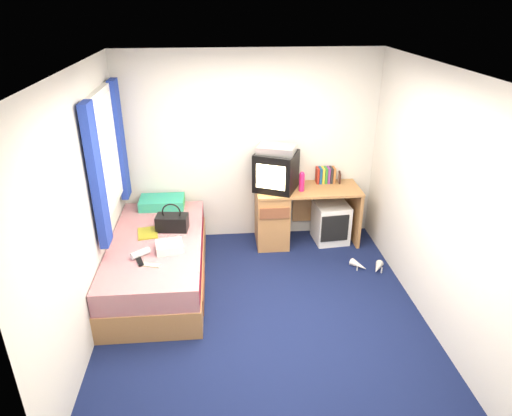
{
  "coord_description": "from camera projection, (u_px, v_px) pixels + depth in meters",
  "views": [
    {
      "loc": [
        -0.39,
        -3.76,
        2.94
      ],
      "look_at": [
        -0.01,
        0.7,
        0.84
      ],
      "focal_mm": 32.0,
      "sensor_mm": 36.0,
      "label": 1
    }
  ],
  "objects": [
    {
      "name": "book_row",
      "position": [
        325.0,
        175.0,
        5.83
      ],
      "size": [
        0.24,
        0.13,
        0.2
      ],
      "color": "maroon",
      "rests_on": "desk"
    },
    {
      "name": "crt_tv",
      "position": [
        276.0,
        171.0,
        5.57
      ],
      "size": [
        0.61,
        0.6,
        0.47
      ],
      "rotation": [
        0.0,
        0.0,
        -0.43
      ],
      "color": "black",
      "rests_on": "desk"
    },
    {
      "name": "room_shell",
      "position": [
        263.0,
        179.0,
        4.05
      ],
      "size": [
        3.4,
        3.4,
        3.4
      ],
      "color": "white",
      "rests_on": "ground"
    },
    {
      "name": "remote_control",
      "position": [
        140.0,
        262.0,
        4.5
      ],
      "size": [
        0.1,
        0.17,
        0.02
      ],
      "primitive_type": "cube",
      "rotation": [
        0.0,
        0.0,
        0.34
      ],
      "color": "black",
      "rests_on": "bed"
    },
    {
      "name": "bed",
      "position": [
        158.0,
        261.0,
        5.04
      ],
      "size": [
        1.01,
        2.0,
        0.54
      ],
      "color": "#B27D4A",
      "rests_on": "ground"
    },
    {
      "name": "colour_swatch_fan",
      "position": [
        149.0,
        265.0,
        4.45
      ],
      "size": [
        0.23,
        0.12,
        0.01
      ],
      "primitive_type": "cube",
      "rotation": [
        0.0,
        0.0,
        -0.29
      ],
      "color": "yellow",
      "rests_on": "bed"
    },
    {
      "name": "pillow",
      "position": [
        162.0,
        202.0,
        5.67
      ],
      "size": [
        0.54,
        0.35,
        0.12
      ],
      "primitive_type": "cube",
      "rotation": [
        0.0,
        0.0,
        0.0
      ],
      "color": "teal",
      "rests_on": "bed"
    },
    {
      "name": "water_bottle",
      "position": [
        140.0,
        253.0,
        4.6
      ],
      "size": [
        0.2,
        0.18,
        0.07
      ],
      "primitive_type": "cylinder",
      "rotation": [
        0.0,
        1.57,
        0.7
      ],
      "color": "silver",
      "rests_on": "bed"
    },
    {
      "name": "handbag",
      "position": [
        172.0,
        222.0,
        5.1
      ],
      "size": [
        0.37,
        0.23,
        0.32
      ],
      "rotation": [
        0.0,
        0.0,
        -0.11
      ],
      "color": "black",
      "rests_on": "bed"
    },
    {
      "name": "magazine",
      "position": [
        148.0,
        233.0,
        5.04
      ],
      "size": [
        0.25,
        0.31,
        0.01
      ],
      "primitive_type": "cube",
      "rotation": [
        0.0,
        0.0,
        0.17
      ],
      "color": "yellow",
      "rests_on": "bed"
    },
    {
      "name": "storage_cube",
      "position": [
        331.0,
        222.0,
        5.92
      ],
      "size": [
        0.45,
        0.45,
        0.52
      ],
      "primitive_type": "cube",
      "rotation": [
        0.0,
        0.0,
        0.09
      ],
      "color": "white",
      "rests_on": "ground"
    },
    {
      "name": "window_assembly",
      "position": [
        107.0,
        155.0,
        4.76
      ],
      "size": [
        0.11,
        1.42,
        1.4
      ],
      "color": "silver",
      "rests_on": "room_shell"
    },
    {
      "name": "pink_water_bottle",
      "position": [
        302.0,
        182.0,
        5.57
      ],
      "size": [
        0.08,
        0.08,
        0.22
      ],
      "primitive_type": "cylinder",
      "rotation": [
        0.0,
        0.0,
        -0.14
      ],
      "color": "#D81E62",
      "rests_on": "desk"
    },
    {
      "name": "towel",
      "position": [
        169.0,
        247.0,
        4.7
      ],
      "size": [
        0.3,
        0.27,
        0.09
      ],
      "primitive_type": "cube",
      "rotation": [
        0.0,
        0.0,
        0.16
      ],
      "color": "silver",
      "rests_on": "bed"
    },
    {
      "name": "vcr",
      "position": [
        277.0,
        149.0,
        5.46
      ],
      "size": [
        0.52,
        0.45,
        0.08
      ],
      "primitive_type": "cube",
      "rotation": [
        0.0,
        0.0,
        -0.35
      ],
      "color": "silver",
      "rests_on": "crt_tv"
    },
    {
      "name": "desk",
      "position": [
        285.0,
        213.0,
        5.83
      ],
      "size": [
        1.3,
        0.55,
        0.75
      ],
      "color": "#B27D4A",
      "rests_on": "ground"
    },
    {
      "name": "aerosol_can",
      "position": [
        294.0,
        179.0,
        5.7
      ],
      "size": [
        0.06,
        0.06,
        0.19
      ],
      "primitive_type": "cylinder",
      "rotation": [
        0.0,
        0.0,
        0.12
      ],
      "color": "white",
      "rests_on": "desk"
    },
    {
      "name": "picture_frame",
      "position": [
        339.0,
        177.0,
        5.84
      ],
      "size": [
        0.04,
        0.12,
        0.14
      ],
      "primitive_type": "cube",
      "rotation": [
        0.0,
        0.0,
        -0.13
      ],
      "color": "black",
      "rests_on": "desk"
    },
    {
      "name": "ground",
      "position": [
        262.0,
        311.0,
        4.67
      ],
      "size": [
        3.4,
        3.4,
        0.0
      ],
      "primitive_type": "plane",
      "color": "#0C1438",
      "rests_on": "ground"
    },
    {
      "name": "white_heels",
      "position": [
        368.0,
        266.0,
        5.36
      ],
      "size": [
        0.4,
        0.3,
        0.09
      ],
      "color": "silver",
      "rests_on": "ground"
    }
  ]
}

